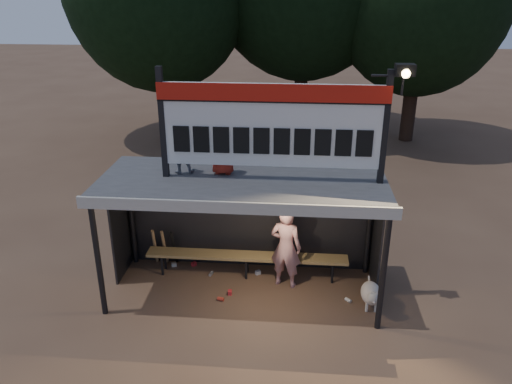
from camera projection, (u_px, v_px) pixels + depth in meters
The scene contains 10 objects.
ground at pixel (244, 291), 9.57m from camera, with size 80.00×80.00×0.00m, color #503828.
player at pixel (286, 247), 9.46m from camera, with size 0.60×0.40×1.65m, color silver.
child_a at pixel (181, 148), 8.77m from camera, with size 0.44×0.35×0.92m, color gray.
child_b at pixel (223, 146), 8.70m from camera, with size 0.50×0.33×1.03m, color maroon.
dugout_shelter at pixel (244, 198), 9.08m from camera, with size 5.10×2.08×2.32m.
scoreboard_assembly at pixel (275, 123), 8.24m from camera, with size 4.10×0.27×1.99m.
bench at pixel (247, 257), 9.91m from camera, with size 4.00×0.35×0.48m.
dog at pixel (371, 294), 9.00m from camera, with size 0.36×0.81×0.49m.
bats at pixel (164, 247), 10.30m from camera, with size 0.48×0.33×0.84m.
litter at pixel (231, 280), 9.86m from camera, with size 3.64×1.29×0.08m.
Camera 1 is at (0.92, -8.04, 5.45)m, focal length 35.00 mm.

